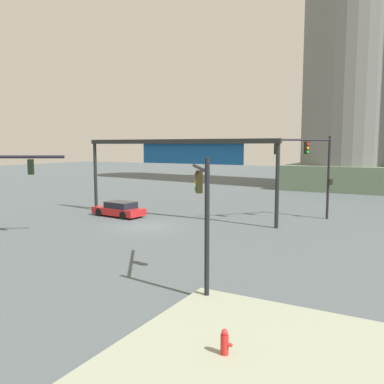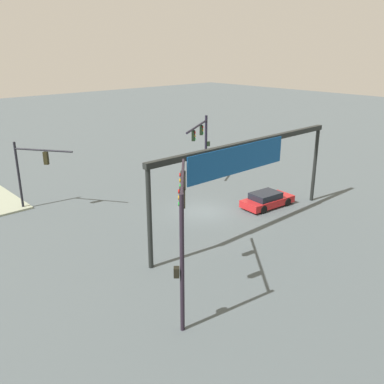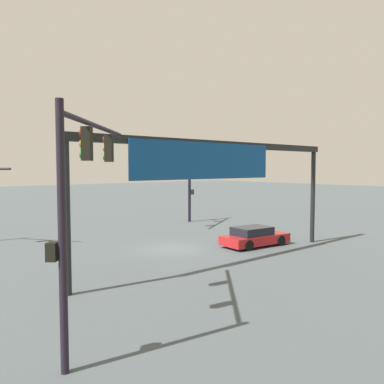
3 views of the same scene
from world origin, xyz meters
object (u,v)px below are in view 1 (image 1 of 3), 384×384
object	(u,v)px
traffic_signal_cross_street	(310,161)
traffic_signal_near_corner	(203,201)
sedan_car_approaching	(119,209)
fire_hydrant_on_curb	(225,342)

from	to	relation	value
traffic_signal_cross_street	traffic_signal_near_corner	bearing A→B (deg)	41.58
traffic_signal_near_corner	sedan_car_approaching	world-z (taller)	traffic_signal_near_corner
sedan_car_approaching	traffic_signal_near_corner	bearing A→B (deg)	145.29
sedan_car_approaching	fire_hydrant_on_curb	bearing A→B (deg)	141.48
traffic_signal_near_corner	sedan_car_approaching	distance (m)	18.20
traffic_signal_cross_street	fire_hydrant_on_curb	bearing A→B (deg)	49.71
traffic_signal_cross_street	sedan_car_approaching	bearing A→B (deg)	-25.55
traffic_signal_cross_street	fire_hydrant_on_curb	xyz separation A→B (m)	(2.99, -21.99, -4.09)
traffic_signal_near_corner	fire_hydrant_on_curb	distance (m)	6.39
sedan_car_approaching	fire_hydrant_on_curb	xyz separation A→B (m)	(16.81, -16.27, -0.09)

